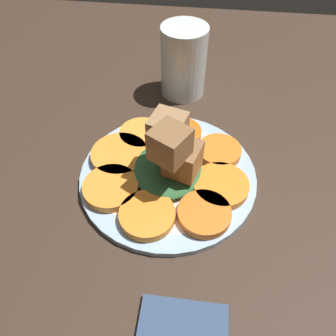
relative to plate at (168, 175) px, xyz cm
name	(u,v)px	position (x,y,z in cm)	size (l,w,h in cm)	color
table_slab	(168,181)	(0.00, 0.00, -1.52)	(120.00, 120.00, 2.00)	#38281E
plate	(168,175)	(0.00, 0.00, 0.00)	(26.21, 26.21, 1.05)	#99B7D1
carrot_slice_0	(111,187)	(4.29, -7.59, 1.19)	(7.88, 7.88, 1.22)	orange
carrot_slice_1	(147,215)	(8.15, -1.72, 1.19)	(7.49, 7.49, 1.22)	orange
carrot_slice_2	(204,214)	(6.98, 5.73, 1.19)	(7.18, 7.18, 1.22)	orange
carrot_slice_3	(221,185)	(1.96, 7.81, 1.19)	(7.92, 7.92, 1.22)	orange
carrot_slice_4	(219,151)	(-4.83, 7.40, 1.19)	(6.78, 6.78, 1.22)	orange
carrot_slice_5	(181,133)	(-8.13, 1.03, 1.19)	(6.80, 6.80, 1.22)	#D56013
carrot_slice_6	(141,134)	(-7.05, -5.32, 1.19)	(7.01, 7.01, 1.22)	orange
carrot_slice_7	(120,155)	(-2.07, -7.77, 1.19)	(8.74, 8.74, 1.22)	orange
center_pile	(172,156)	(0.44, 0.56, 4.69)	(11.39, 10.26, 10.56)	#2D6033
fork	(137,160)	(-1.68, -5.04, 0.78)	(17.72, 3.44, 0.40)	silver
water_glass	(181,61)	(-21.93, -0.48, 5.86)	(8.27, 8.27, 12.76)	silver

